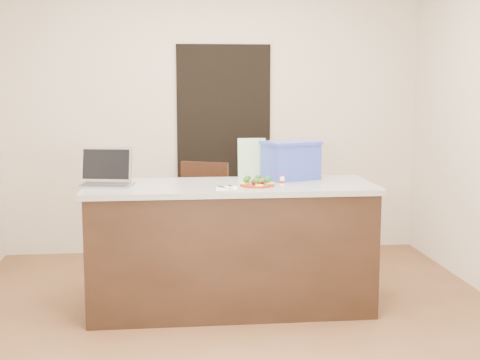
{
  "coord_description": "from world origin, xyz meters",
  "views": [
    {
      "loc": [
        -0.44,
        -4.43,
        1.63
      ],
      "look_at": [
        0.06,
        0.2,
        0.96
      ],
      "focal_mm": 50.0,
      "sensor_mm": 36.0,
      "label": 1
    }
  ],
  "objects": [
    {
      "name": "chair",
      "position": [
        -0.13,
        1.15,
        0.55
      ],
      "size": [
        0.56,
        0.58,
        0.96
      ],
      "rotation": [
        0.0,
        0.0,
        -0.42
      ],
      "color": "black",
      "rests_on": "ground"
    },
    {
      "name": "island",
      "position": [
        0.0,
        0.25,
        0.46
      ],
      "size": [
        2.06,
        0.76,
        0.92
      ],
      "color": "black",
      "rests_on": "ground"
    },
    {
      "name": "doorway",
      "position": [
        0.1,
        1.98,
        1.0
      ],
      "size": [
        0.9,
        0.02,
        2.0
      ],
      "primitive_type": "cube",
      "color": "black",
      "rests_on": "ground"
    },
    {
      "name": "fork",
      "position": [
        -0.06,
        0.06,
        0.93
      ],
      "size": [
        0.09,
        0.16,
        0.0
      ],
      "rotation": [
        0.0,
        0.0,
        0.65
      ],
      "color": "#B1B1B5",
      "rests_on": "napkin"
    },
    {
      "name": "plate",
      "position": [
        0.18,
        0.15,
        0.93
      ],
      "size": [
        0.24,
        0.24,
        0.02
      ],
      "rotation": [
        0.0,
        0.0,
        -0.01
      ],
      "color": "maroon",
      "rests_on": "island"
    },
    {
      "name": "leaflet",
      "position": [
        0.19,
        0.54,
        1.07
      ],
      "size": [
        0.21,
        0.05,
        0.3
      ],
      "primitive_type": "cube",
      "rotation": [
        -0.14,
        0.0,
        -0.01
      ],
      "color": "silver",
      "rests_on": "island"
    },
    {
      "name": "knife",
      "position": [
        -0.01,
        0.03,
        0.93
      ],
      "size": [
        0.03,
        0.19,
        0.01
      ],
      "rotation": [
        0.0,
        0.0,
        0.13
      ],
      "color": "silver",
      "rests_on": "napkin"
    },
    {
      "name": "pepper_rings",
      "position": [
        0.18,
        0.15,
        0.94
      ],
      "size": [
        0.25,
        0.25,
        0.01
      ],
      "color": "#F9FF1A",
      "rests_on": "plate"
    },
    {
      "name": "laptop",
      "position": [
        -0.88,
        0.3,
        0.99
      ],
      "size": [
        0.42,
        0.36,
        0.26
      ],
      "rotation": [
        0.0,
        0.0,
        -0.2
      ],
      "color": "#A6A6AA",
      "rests_on": "island"
    },
    {
      "name": "meatballs",
      "position": [
        0.18,
        0.15,
        0.95
      ],
      "size": [
        0.1,
        0.1,
        0.04
      ],
      "color": "brown",
      "rests_on": "plate"
    },
    {
      "name": "yogurt_bottle",
      "position": [
        0.36,
        0.16,
        0.95
      ],
      "size": [
        0.03,
        0.03,
        0.07
      ],
      "rotation": [
        0.0,
        0.0,
        -0.34
      ],
      "color": "white",
      "rests_on": "island"
    },
    {
      "name": "napkin",
      "position": [
        -0.04,
        0.05,
        0.92
      ],
      "size": [
        0.16,
        0.16,
        0.01
      ],
      "primitive_type": "cube",
      "rotation": [
        0.0,
        0.0,
        -0.1
      ],
      "color": "silver",
      "rests_on": "island"
    },
    {
      "name": "room_shell",
      "position": [
        0.0,
        0.0,
        1.62
      ],
      "size": [
        4.0,
        4.0,
        4.0
      ],
      "color": "white",
      "rests_on": "ground"
    },
    {
      "name": "blue_box",
      "position": [
        0.47,
        0.45,
        1.06
      ],
      "size": [
        0.47,
        0.4,
        0.29
      ],
      "rotation": [
        0.0,
        0.0,
        0.36
      ],
      "color": "#2F42AA",
      "rests_on": "island"
    },
    {
      "name": "ground",
      "position": [
        0.0,
        0.0,
        0.0
      ],
      "size": [
        4.0,
        4.0,
        0.0
      ],
      "primitive_type": "plane",
      "color": "brown",
      "rests_on": "ground"
    },
    {
      "name": "broccoli",
      "position": [
        0.18,
        0.15,
        0.97
      ],
      "size": [
        0.2,
        0.21,
        0.04
      ],
      "color": "#124513",
      "rests_on": "plate"
    }
  ]
}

